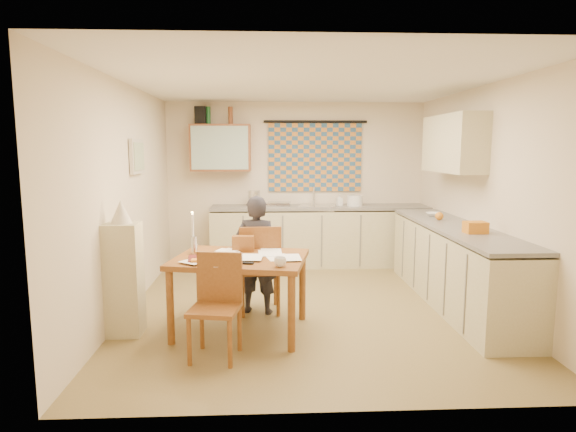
{
  "coord_description": "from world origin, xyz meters",
  "views": [
    {
      "loc": [
        -0.48,
        -5.31,
        1.8
      ],
      "look_at": [
        -0.22,
        0.2,
        1.02
      ],
      "focal_mm": 30.0,
      "sensor_mm": 36.0,
      "label": 1
    }
  ],
  "objects": [
    {
      "name": "floor",
      "position": [
        0.0,
        0.0,
        -0.01
      ],
      "size": [
        4.0,
        4.5,
        0.02
      ],
      "primitive_type": "cube",
      "color": "olive",
      "rests_on": "ground"
    },
    {
      "name": "ceiling",
      "position": [
        0.0,
        0.0,
        2.51
      ],
      "size": [
        4.0,
        4.5,
        0.02
      ],
      "primitive_type": "cube",
      "color": "white",
      "rests_on": "floor"
    },
    {
      "name": "wall_back",
      "position": [
        0.0,
        2.26,
        1.25
      ],
      "size": [
        4.0,
        0.02,
        2.5
      ],
      "primitive_type": "cube",
      "color": "beige",
      "rests_on": "floor"
    },
    {
      "name": "wall_front",
      "position": [
        0.0,
        -2.26,
        1.25
      ],
      "size": [
        4.0,
        0.02,
        2.5
      ],
      "primitive_type": "cube",
      "color": "beige",
      "rests_on": "floor"
    },
    {
      "name": "wall_left",
      "position": [
        -2.01,
        0.0,
        1.25
      ],
      "size": [
        0.02,
        4.5,
        2.5
      ],
      "primitive_type": "cube",
      "color": "beige",
      "rests_on": "floor"
    },
    {
      "name": "wall_right",
      "position": [
        2.01,
        0.0,
        1.25
      ],
      "size": [
        0.02,
        4.5,
        2.5
      ],
      "primitive_type": "cube",
      "color": "beige",
      "rests_on": "floor"
    },
    {
      "name": "window_blind",
      "position": [
        0.3,
        2.22,
        1.65
      ],
      "size": [
        1.45,
        0.03,
        1.05
      ],
      "primitive_type": "cube",
      "color": "#2B5379",
      "rests_on": "wall_back"
    },
    {
      "name": "curtain_rod",
      "position": [
        0.3,
        2.2,
        2.2
      ],
      "size": [
        1.6,
        0.04,
        0.04
      ],
      "primitive_type": "cylinder",
      "rotation": [
        0.0,
        1.57,
        0.0
      ],
      "color": "black",
      "rests_on": "wall_back"
    },
    {
      "name": "wall_cabinet",
      "position": [
        -1.15,
        2.08,
        1.8
      ],
      "size": [
        0.9,
        0.34,
        0.7
      ],
      "primitive_type": "cube",
      "color": "brown",
      "rests_on": "wall_back"
    },
    {
      "name": "wall_cabinet_glass",
      "position": [
        -1.15,
        1.91,
        1.8
      ],
      "size": [
        0.84,
        0.02,
        0.64
      ],
      "primitive_type": "cube",
      "color": "#99B2A5",
      "rests_on": "wall_back"
    },
    {
      "name": "upper_cabinet_right",
      "position": [
        1.83,
        0.55,
        1.85
      ],
      "size": [
        0.34,
        1.3,
        0.7
      ],
      "primitive_type": "cube",
      "color": "tan",
      "rests_on": "wall_right"
    },
    {
      "name": "framed_print",
      "position": [
        -1.97,
        0.4,
        1.7
      ],
      "size": [
        0.04,
        0.5,
        0.4
      ],
      "primitive_type": "cube",
      "color": "beige",
      "rests_on": "wall_left"
    },
    {
      "name": "print_canvas",
      "position": [
        -1.95,
        0.4,
        1.7
      ],
      "size": [
        0.01,
        0.42,
        0.32
      ],
      "primitive_type": "cube",
      "color": "beige",
      "rests_on": "wall_left"
    },
    {
      "name": "counter_back",
      "position": [
        0.35,
        1.95,
        0.45
      ],
      "size": [
        3.3,
        0.62,
        0.92
      ],
      "color": "tan",
      "rests_on": "floor"
    },
    {
      "name": "counter_right",
      "position": [
        1.7,
        0.02,
        0.45
      ],
      "size": [
        0.62,
        2.95,
        0.92
      ],
      "color": "tan",
      "rests_on": "floor"
    },
    {
      "name": "stove",
      "position": [
        1.7,
        -0.91,
        0.43
      ],
      "size": [
        0.56,
        0.56,
        0.86
      ],
      "color": "white",
      "rests_on": "floor"
    },
    {
      "name": "sink",
      "position": [
        0.31,
        1.95,
        0.88
      ],
      "size": [
        0.63,
        0.56,
        0.1
      ],
      "primitive_type": "cube",
      "rotation": [
        0.0,
        0.0,
        -0.22
      ],
      "color": "silver",
      "rests_on": "counter_back"
    },
    {
      "name": "tap",
      "position": [
        0.28,
        2.13,
        1.06
      ],
      "size": [
        0.03,
        0.03,
        0.28
      ],
      "primitive_type": "cylinder",
      "rotation": [
        0.0,
        0.0,
        -0.17
      ],
      "color": "silver",
      "rests_on": "counter_back"
    },
    {
      "name": "dish_rack",
      "position": [
        -0.27,
        1.95,
        0.95
      ],
      "size": [
        0.38,
        0.33,
        0.06
      ],
      "primitive_type": "cube",
      "rotation": [
        0.0,
        0.0,
        -0.1
      ],
      "color": "silver",
      "rests_on": "counter_back"
    },
    {
      "name": "kettle",
      "position": [
        -0.65,
        1.95,
        1.04
      ],
      "size": [
        0.22,
        0.22,
        0.24
      ],
      "primitive_type": "cylinder",
      "rotation": [
        0.0,
        0.0,
        -0.25
      ],
      "color": "silver",
      "rests_on": "counter_back"
    },
    {
      "name": "mixing_bowl",
      "position": [
        0.89,
        1.95,
        1.0
      ],
      "size": [
        0.31,
        0.31,
        0.16
      ],
      "primitive_type": "cylinder",
      "rotation": [
        0.0,
        0.0,
        0.33
      ],
      "color": "white",
      "rests_on": "counter_back"
    },
    {
      "name": "soap_bottle",
      "position": [
        0.66,
        2.0,
        1.01
      ],
      "size": [
        0.11,
        0.11,
        0.17
      ],
      "primitive_type": "imported",
      "rotation": [
        0.0,
        0.0,
        0.22
      ],
      "color": "white",
      "rests_on": "counter_back"
    },
    {
      "name": "bowl",
      "position": [
        1.7,
        0.76,
        0.94
      ],
      "size": [
        0.27,
        0.27,
        0.05
      ],
      "primitive_type": "imported",
      "rotation": [
        0.0,
        0.0,
        -0.18
      ],
      "color": "white",
      "rests_on": "counter_right"
    },
    {
      "name": "orange_bag",
      "position": [
        1.7,
        -0.48,
        0.98
      ],
      "size": [
        0.23,
        0.17,
        0.12
      ],
      "primitive_type": "cube",
      "rotation": [
        0.0,
        0.0,
        0.04
      ],
      "color": "orange",
      "rests_on": "counter_right"
    },
    {
      "name": "fruit_orange",
      "position": [
        1.65,
        0.43,
        0.97
      ],
      "size": [
        0.1,
        0.1,
        0.1
      ],
      "primitive_type": "sphere",
      "color": "orange",
      "rests_on": "counter_right"
    },
    {
      "name": "speaker",
      "position": [
        -1.43,
        2.08,
        2.28
      ],
      "size": [
        0.18,
        0.22,
        0.26
      ],
      "primitive_type": "cube",
      "rotation": [
        0.0,
        0.0,
        -0.12
      ],
      "color": "black",
      "rests_on": "wall_cabinet"
    },
    {
      "name": "bottle_green",
      "position": [
        -1.33,
        2.08,
        2.28
      ],
      "size": [
        0.09,
        0.09,
        0.26
      ],
      "primitive_type": "cylinder",
      "rotation": [
        0.0,
        0.0,
        0.26
      ],
      "color": "#195926",
      "rests_on": "wall_cabinet"
    },
    {
      "name": "bottle_brown",
      "position": [
        -0.99,
        2.08,
        2.28
      ],
      "size": [
        0.08,
        0.08,
        0.26
      ],
      "primitive_type": "cylinder",
      "rotation": [
        0.0,
        0.0,
        -0.14
      ],
      "color": "brown",
      "rests_on": "wall_cabinet"
    },
    {
      "name": "dining_table",
      "position": [
        -0.73,
        -0.73,
        0.38
      ],
      "size": [
        1.4,
        1.17,
        0.75
      ],
      "rotation": [
        0.0,
        0.0,
        -0.19
      ],
      "color": "brown",
      "rests_on": "floor"
    },
    {
      "name": "chair_far",
      "position": [
        -0.55,
        -0.17,
        0.3
      ],
      "size": [
        0.47,
        0.47,
        0.98
      ],
      "rotation": [
        0.0,
        0.0,
        3.2
      ],
      "color": "brown",
      "rests_on": "floor"
    },
    {
      "name": "chair_near",
      "position": [
        -0.91,
        -1.32,
        0.28
      ],
      "size": [
        0.47,
        0.47,
        0.89
      ],
      "rotation": [
        0.0,
        0.0,
        -0.18
      ],
      "color": "brown",
      "rests_on": "floor"
    },
    {
      "name": "person",
      "position": [
        -0.58,
        -0.19,
        0.65
      ],
      "size": [
        0.61,
        0.52,
        1.29
      ],
      "primitive_type": "imported",
      "rotation": [
        0.0,
        0.0,
        2.91
      ],
      "color": "black",
      "rests_on": "floor"
    },
    {
      "name": "shelf_stand",
      "position": [
        -1.84,
        -0.75,
        0.55
      ],
      "size": [
        0.32,
        0.3,
        1.09
      ],
      "primitive_type": "cube",
      "color": "tan",
      "rests_on": "floor"
    },
    {
      "name": "lampshade",
      "position": [
        -1.84,
        -0.75,
        1.2
      ],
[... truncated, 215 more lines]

